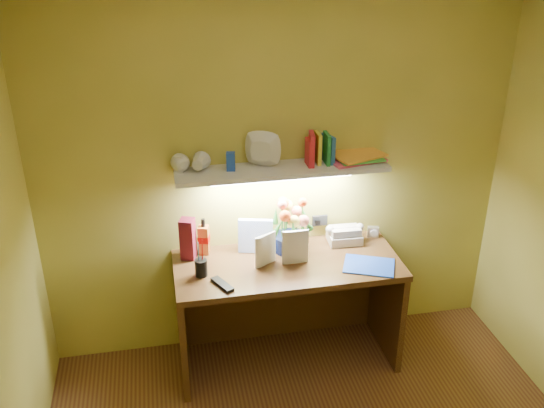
{
  "coord_description": "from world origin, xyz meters",
  "views": [
    {
      "loc": [
        -0.72,
        -1.94,
        2.7
      ],
      "look_at": [
        -0.07,
        1.35,
        1.09
      ],
      "focal_mm": 40.0,
      "sensor_mm": 36.0,
      "label": 1
    }
  ],
  "objects_px": {
    "desk": "(287,312)",
    "flower_bouquet": "(291,224)",
    "telephone": "(345,233)",
    "desk_clock": "(373,232)",
    "whisky_bottle": "(204,236)"
  },
  "relations": [
    {
      "from": "desk",
      "to": "flower_bouquet",
      "type": "xyz_separation_m",
      "value": [
        0.05,
        0.15,
        0.56
      ]
    },
    {
      "from": "telephone",
      "to": "desk_clock",
      "type": "xyz_separation_m",
      "value": [
        0.21,
        0.03,
        -0.03
      ]
    },
    {
      "from": "desk",
      "to": "flower_bouquet",
      "type": "bearing_deg",
      "value": 71.58
    },
    {
      "from": "desk",
      "to": "flower_bouquet",
      "type": "distance_m",
      "value": 0.58
    },
    {
      "from": "desk_clock",
      "to": "whisky_bottle",
      "type": "relative_size",
      "value": 0.3
    },
    {
      "from": "desk",
      "to": "desk_clock",
      "type": "relative_size",
      "value": 19.19
    },
    {
      "from": "flower_bouquet",
      "to": "desk_clock",
      "type": "relative_size",
      "value": 5.07
    },
    {
      "from": "flower_bouquet",
      "to": "desk_clock",
      "type": "height_order",
      "value": "flower_bouquet"
    },
    {
      "from": "desk_clock",
      "to": "whisky_bottle",
      "type": "distance_m",
      "value": 1.13
    },
    {
      "from": "telephone",
      "to": "whisky_bottle",
      "type": "xyz_separation_m",
      "value": [
        -0.92,
        0.04,
        0.06
      ]
    },
    {
      "from": "desk",
      "to": "whisky_bottle",
      "type": "relative_size",
      "value": 5.8
    },
    {
      "from": "desk_clock",
      "to": "telephone",
      "type": "bearing_deg",
      "value": -157.23
    },
    {
      "from": "flower_bouquet",
      "to": "whisky_bottle",
      "type": "relative_size",
      "value": 1.53
    },
    {
      "from": "desk",
      "to": "telephone",
      "type": "height_order",
      "value": "telephone"
    },
    {
      "from": "telephone",
      "to": "desk_clock",
      "type": "relative_size",
      "value": 2.9
    }
  ]
}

